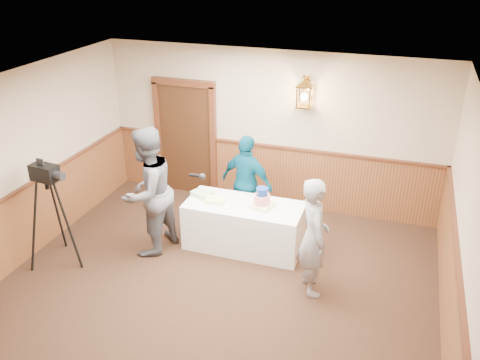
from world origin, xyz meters
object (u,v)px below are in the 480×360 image
object	(u,v)px
sheet_cake_yellow	(215,200)
interviewer	(148,192)
tv_camera_rig	(53,220)
sheet_cake_green	(202,194)
display_table	(244,226)
baker	(313,237)
assistant_p	(247,183)
tiered_cake	(262,200)

from	to	relation	value
sheet_cake_yellow	interviewer	distance (m)	1.04
interviewer	tv_camera_rig	distance (m)	1.41
sheet_cake_green	interviewer	bearing A→B (deg)	-135.50
sheet_cake_yellow	display_table	bearing A→B (deg)	8.95
sheet_cake_yellow	interviewer	size ratio (longest dim) A/B	0.15
baker	assistant_p	distance (m)	1.93
display_table	baker	bearing A→B (deg)	-31.76
sheet_cake_yellow	assistant_p	bearing A→B (deg)	67.12
tiered_cake	assistant_p	world-z (taller)	assistant_p
display_table	tiered_cake	bearing A→B (deg)	0.20
sheet_cake_green	tv_camera_rig	size ratio (longest dim) A/B	0.19
baker	tv_camera_rig	xyz separation A→B (m)	(-3.72, -0.53, -0.13)
display_table	tiered_cake	xyz separation A→B (m)	(0.28, 0.00, 0.50)
display_table	tiered_cake	size ratio (longest dim) A/B	4.75
sheet_cake_green	tv_camera_rig	xyz separation A→B (m)	(-1.79, -1.35, -0.07)
sheet_cake_yellow	tv_camera_rig	bearing A→B (deg)	-149.70
tiered_cake	tv_camera_rig	size ratio (longest dim) A/B	0.24
display_table	sheet_cake_green	size ratio (longest dim) A/B	5.97
display_table	interviewer	bearing A→B (deg)	-158.12
interviewer	tv_camera_rig	xyz separation A→B (m)	(-1.17, -0.74, -0.29)
tv_camera_rig	sheet_cake_yellow	bearing A→B (deg)	36.03
display_table	sheet_cake_yellow	world-z (taller)	sheet_cake_yellow
sheet_cake_yellow	assistant_p	world-z (taller)	assistant_p
display_table	assistant_p	bearing A→B (deg)	103.95
tiered_cake	baker	xyz separation A→B (m)	(0.93, -0.75, -0.03)
baker	tv_camera_rig	bearing A→B (deg)	71.34
tiered_cake	interviewer	size ratio (longest dim) A/B	0.19
tiered_cake	sheet_cake_yellow	world-z (taller)	tiered_cake
interviewer	tv_camera_rig	bearing A→B (deg)	-44.89
assistant_p	sheet_cake_green	bearing A→B (deg)	60.20
display_table	baker	size ratio (longest dim) A/B	1.07
sheet_cake_yellow	baker	world-z (taller)	baker
tv_camera_rig	baker	bearing A→B (deg)	13.83
tiered_cake	tv_camera_rig	bearing A→B (deg)	-155.36
baker	assistant_p	world-z (taller)	baker
display_table	assistant_p	size ratio (longest dim) A/B	1.11
sheet_cake_yellow	sheet_cake_green	bearing A→B (deg)	153.43
tiered_cake	tv_camera_rig	xyz separation A→B (m)	(-2.79, -1.28, -0.16)
sheet_cake_green	sheet_cake_yellow	bearing A→B (deg)	-26.57
sheet_cake_green	tv_camera_rig	bearing A→B (deg)	-143.00
sheet_cake_green	baker	xyz separation A→B (m)	(1.93, -0.82, 0.06)
tiered_cake	sheet_cake_yellow	distance (m)	0.73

